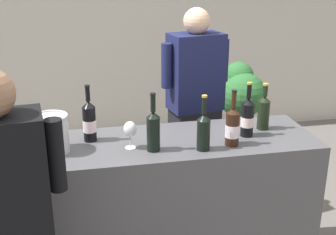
{
  "coord_description": "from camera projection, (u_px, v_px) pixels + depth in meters",
  "views": [
    {
      "loc": [
        -0.36,
        -2.45,
        2.03
      ],
      "look_at": [
        0.14,
        0.0,
        1.13
      ],
      "focal_mm": 47.17,
      "sensor_mm": 36.0,
      "label": 1
    }
  ],
  "objects": [
    {
      "name": "wine_bottle_0",
      "position": [
        264.0,
        111.0,
        2.86
      ],
      "size": [
        0.08,
        0.08,
        0.31
      ],
      "color": "black",
      "rests_on": "counter"
    },
    {
      "name": "wine_bottle_5",
      "position": [
        247.0,
        117.0,
        2.74
      ],
      "size": [
        0.08,
        0.08,
        0.35
      ],
      "color": "black",
      "rests_on": "counter"
    },
    {
      "name": "wine_bottle_3",
      "position": [
        153.0,
        130.0,
        2.53
      ],
      "size": [
        0.08,
        0.08,
        0.35
      ],
      "color": "black",
      "rests_on": "counter"
    },
    {
      "name": "counter",
      "position": [
        147.0,
        212.0,
        2.85
      ],
      "size": [
        2.12,
        0.6,
        0.98
      ],
      "primitive_type": "cube",
      "color": "#4C4C51",
      "rests_on": "ground_plane"
    },
    {
      "name": "potted_shrub",
      "position": [
        241.0,
        106.0,
        4.12
      ],
      "size": [
        0.43,
        0.49,
        1.13
      ],
      "color": "brown",
      "rests_on": "ground_plane"
    },
    {
      "name": "wine_bottle_1",
      "position": [
        232.0,
        127.0,
        2.61
      ],
      "size": [
        0.08,
        0.08,
        0.34
      ],
      "color": "black",
      "rests_on": "counter"
    },
    {
      "name": "wall_back",
      "position": [
        110.0,
        18.0,
        4.94
      ],
      "size": [
        8.0,
        0.1,
        2.8
      ],
      "primitive_type": "cube",
      "color": "beige",
      "rests_on": "ground_plane"
    },
    {
      "name": "ice_bucket",
      "position": [
        51.0,
        133.0,
        2.52
      ],
      "size": [
        0.2,
        0.2,
        0.22
      ],
      "color": "silver",
      "rests_on": "counter"
    },
    {
      "name": "wine_bottle_4",
      "position": [
        204.0,
        130.0,
        2.54
      ],
      "size": [
        0.08,
        0.08,
        0.33
      ],
      "color": "black",
      "rests_on": "counter"
    },
    {
      "name": "person_server",
      "position": [
        194.0,
        121.0,
        3.44
      ],
      "size": [
        0.54,
        0.31,
        1.7
      ],
      "color": "black",
      "rests_on": "ground_plane"
    },
    {
      "name": "wine_bottle_6",
      "position": [
        89.0,
        121.0,
        2.67
      ],
      "size": [
        0.08,
        0.08,
        0.35
      ],
      "color": "black",
      "rests_on": "counter"
    },
    {
      "name": "wine_glass",
      "position": [
        130.0,
        130.0,
        2.56
      ],
      "size": [
        0.08,
        0.08,
        0.17
      ],
      "color": "silver",
      "rests_on": "counter"
    }
  ]
}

